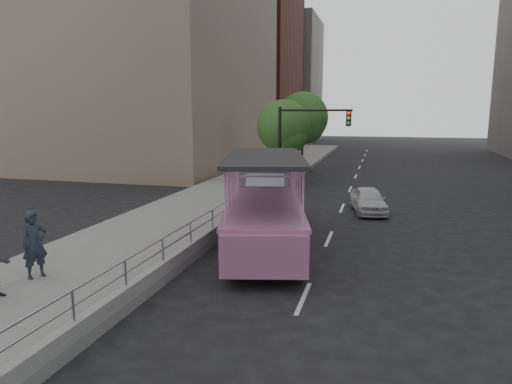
{
  "coord_description": "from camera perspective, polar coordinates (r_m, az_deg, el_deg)",
  "views": [
    {
      "loc": [
        2.85,
        -13.47,
        4.95
      ],
      "look_at": [
        -1.35,
        1.71,
        2.15
      ],
      "focal_mm": 32.0,
      "sensor_mm": 36.0,
      "label": 1
    }
  ],
  "objects": [
    {
      "name": "pedestrian_near",
      "position": [
        14.3,
        -25.94,
        -5.94
      ],
      "size": [
        0.74,
        0.83,
        1.91
      ],
      "primitive_type": "imported",
      "rotation": [
        0.0,
        0.0,
        1.08
      ],
      "color": "#262C38",
      "rests_on": "sidewalk"
    },
    {
      "name": "midrise_stone_b",
      "position": [
        79.89,
        1.82,
        13.7
      ],
      "size": [
        16.0,
        14.0,
        20.0
      ],
      "primitive_type": "cube",
      "color": "slate",
      "rests_on": "ground"
    },
    {
      "name": "kerb_wall",
      "position": [
        17.17,
        -5.48,
        -5.06
      ],
      "size": [
        0.24,
        30.0,
        0.36
      ],
      "primitive_type": "cube",
      "color": "#AFB0AA",
      "rests_on": "sidewalk"
    },
    {
      "name": "car",
      "position": [
        23.18,
        13.86,
        -0.98
      ],
      "size": [
        2.21,
        3.88,
        1.25
      ],
      "primitive_type": "imported",
      "rotation": [
        0.0,
        0.0,
        0.21
      ],
      "color": "silver",
      "rests_on": "ground"
    },
    {
      "name": "guardrail",
      "position": [
        17.01,
        -5.52,
        -2.9
      ],
      "size": [
        0.07,
        22.0,
        0.71
      ],
      "color": "silver",
      "rests_on": "kerb_wall"
    },
    {
      "name": "street_tree_near",
      "position": [
        30.05,
        3.66,
        7.9
      ],
      "size": [
        3.52,
        3.52,
        5.72
      ],
      "color": "#372619",
      "rests_on": "ground"
    },
    {
      "name": "ground",
      "position": [
        14.63,
        3.34,
        -9.72
      ],
      "size": [
        160.0,
        160.0,
        0.0
      ],
      "primitive_type": "plane",
      "color": "black"
    },
    {
      "name": "sidewalk",
      "position": [
        25.45,
        -4.59,
        -0.83
      ],
      "size": [
        5.5,
        80.0,
        0.3
      ],
      "primitive_type": "cube",
      "color": "gray",
      "rests_on": "ground"
    },
    {
      "name": "traffic_signal",
      "position": [
        26.4,
        5.53,
        6.88
      ],
      "size": [
        4.2,
        0.32,
        5.2
      ],
      "color": "black",
      "rests_on": "ground"
    },
    {
      "name": "duck_boat",
      "position": [
        17.63,
        1.08,
        -1.97
      ],
      "size": [
        4.89,
        10.59,
        3.42
      ],
      "color": "black",
      "rests_on": "ground"
    },
    {
      "name": "parking_sign",
      "position": [
        20.09,
        -1.39,
        1.05
      ],
      "size": [
        0.18,
        0.63,
        2.89
      ],
      "color": "black",
      "rests_on": "ground"
    },
    {
      "name": "midrise_brick",
      "position": [
        65.41,
        -3.41,
        17.13
      ],
      "size": [
        18.0,
        16.0,
        26.0
      ],
      "primitive_type": "cube",
      "color": "brown",
      "rests_on": "ground"
    },
    {
      "name": "street_tree_far",
      "position": [
        35.9,
        5.98,
        9.0
      ],
      "size": [
        3.97,
        3.97,
        6.45
      ],
      "color": "#372619",
      "rests_on": "ground"
    }
  ]
}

